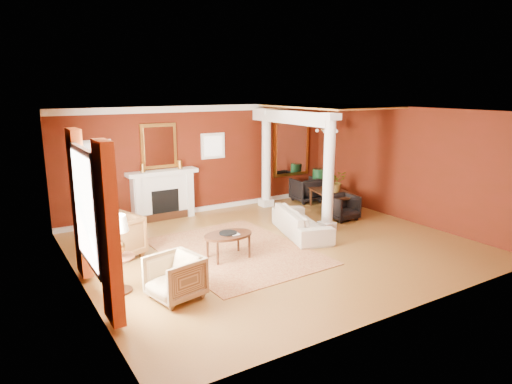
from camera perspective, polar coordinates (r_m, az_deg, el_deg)
ground at (r=10.00m, az=2.45°, el=-6.77°), size 8.00×8.00×0.00m
room_shell at (r=9.51m, az=2.57°, el=4.75°), size 8.04×7.04×2.92m
fireplace at (r=12.11m, az=-11.55°, el=-0.32°), size 1.85×0.42×1.29m
overmantel_mirror at (r=12.01m, az=-12.05°, el=5.64°), size 0.95×0.07×1.15m
flank_window_left at (r=11.61m, az=-19.27°, el=4.45°), size 0.70×0.07×0.70m
flank_window_right at (r=12.64m, az=-5.40°, el=5.76°), size 0.70×0.07×0.70m
left_window at (r=7.57m, az=-19.90°, el=-2.78°), size 0.21×2.55×2.60m
column_front at (r=10.87m, az=9.08°, el=2.48°), size 0.36×0.36×2.80m
column_back at (r=13.00m, az=1.30°, el=4.36°), size 0.36×0.36×2.80m
header_beam at (r=11.97m, az=4.23°, el=9.33°), size 0.30×3.20×0.32m
amber_ceiling at (r=12.55m, az=9.00°, el=10.52°), size 2.30×3.40×0.04m
dining_mirror at (r=14.03m, az=4.42°, el=5.47°), size 1.30×0.07×1.70m
chandelier at (r=12.66m, az=8.92°, el=7.72°), size 0.60×0.62×0.75m
crown_trim at (r=12.44m, az=-6.54°, el=10.34°), size 8.00×0.08×0.16m
base_trim at (r=12.86m, az=-6.23°, el=-2.04°), size 8.00×0.08×0.12m
rug at (r=9.69m, az=-2.57°, el=-7.37°), size 2.90×3.77×0.01m
sofa at (r=10.70m, az=5.70°, el=-3.22°), size 1.15×2.14×0.80m
armchair_leopard at (r=9.61m, az=-17.37°, el=-5.17°), size 1.13×1.16×0.96m
armchair_stripe at (r=7.63m, az=-10.11°, el=-10.20°), size 0.88×0.91×0.80m
coffee_table at (r=9.18m, az=-3.50°, el=-5.52°), size 1.02×1.02×0.52m
coffee_book at (r=9.07m, az=-3.21°, el=-4.67°), size 0.17×0.04×0.23m
side_table at (r=7.90m, az=-16.95°, el=-6.02°), size 0.54×0.54×1.34m
dining_table at (r=12.84m, az=9.73°, el=-0.47°), size 0.88×1.62×0.86m
dining_chair_near at (r=12.05m, az=10.75°, el=-1.75°), size 0.70×0.66×0.72m
dining_chair_far at (r=13.80m, az=6.27°, el=0.42°), size 0.82×0.77×0.79m
green_urn at (r=14.12m, az=7.75°, el=0.60°), size 0.40×0.40×0.96m
potted_plant at (r=12.73m, az=10.02°, el=2.42°), size 0.69×0.73×0.46m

